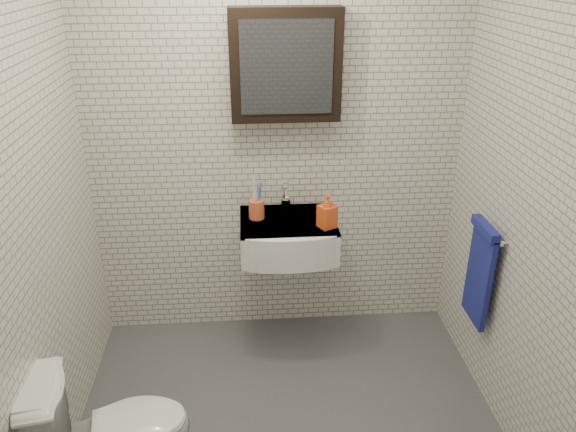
{
  "coord_description": "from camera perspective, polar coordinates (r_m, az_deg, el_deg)",
  "views": [
    {
      "loc": [
        -0.18,
        -2.14,
        2.25
      ],
      "look_at": [
        0.03,
        0.45,
        1.03
      ],
      "focal_mm": 35.0,
      "sensor_mm": 36.0,
      "label": 1
    }
  ],
  "objects": [
    {
      "name": "room_shell",
      "position": [
        2.29,
        0.24,
        5.18
      ],
      "size": [
        2.22,
        2.02,
        2.51
      ],
      "color": "silver",
      "rests_on": "ground"
    },
    {
      "name": "towel_rail",
      "position": [
        3.16,
        18.95,
        -5.13
      ],
      "size": [
        0.09,
        0.3,
        0.58
      ],
      "color": "silver",
      "rests_on": "room_shell"
    },
    {
      "name": "toothbrush_cup",
      "position": [
        3.24,
        -3.21,
        0.8
      ],
      "size": [
        0.12,
        0.12,
        0.25
      ],
      "rotation": [
        0.0,
        0.0,
        -0.41
      ],
      "color": "#D35434",
      "rests_on": "washbasin"
    },
    {
      "name": "washbasin",
      "position": [
        3.25,
        0.04,
        -2.2
      ],
      "size": [
        0.55,
        0.5,
        0.2
      ],
      "color": "white",
      "rests_on": "room_shell"
    },
    {
      "name": "soap_bottle",
      "position": [
        3.12,
        4.01,
        0.49
      ],
      "size": [
        0.12,
        0.12,
        0.2
      ],
      "primitive_type": "imported",
      "rotation": [
        0.0,
        0.0,
        0.49
      ],
      "color": "orange",
      "rests_on": "washbasin"
    },
    {
      "name": "mirror_cabinet",
      "position": [
        3.12,
        -0.24,
        15.06
      ],
      "size": [
        0.6,
        0.15,
        0.6
      ],
      "color": "black",
      "rests_on": "room_shell"
    },
    {
      "name": "faucet",
      "position": [
        3.35,
        -0.22,
        1.79
      ],
      "size": [
        0.06,
        0.2,
        0.15
      ],
      "color": "silver",
      "rests_on": "washbasin"
    },
    {
      "name": "ground",
      "position": [
        3.1,
        0.19,
        -21.09
      ],
      "size": [
        2.2,
        2.0,
        0.01
      ],
      "primitive_type": "cube",
      "color": "#4D4E54",
      "rests_on": "ground"
    }
  ]
}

